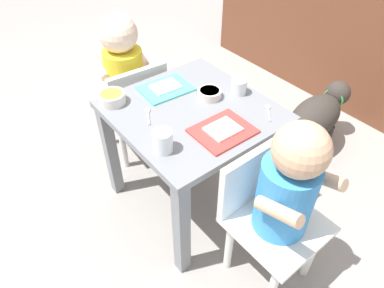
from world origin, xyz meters
The scene contains 14 objects.
ground_plane centered at (0.00, 0.00, 0.00)m, with size 7.00×7.00×0.00m, color gray.
kitchen_cabinet_back centered at (0.00, 1.25, 0.48)m, with size 2.04×0.34×0.95m, color brown.
dining_table centered at (0.00, 0.00, 0.39)m, with size 0.55×0.53×0.48m.
seated_child_left centered at (-0.44, -0.03, 0.43)m, with size 0.30×0.30×0.69m.
seated_child_right centered at (0.44, 0.00, 0.43)m, with size 0.28×0.28×0.69m.
dog centered at (0.11, 0.69, 0.20)m, with size 0.22×0.45×0.31m.
food_tray_left centered at (-0.16, 0.00, 0.48)m, with size 0.16×0.20×0.02m.
food_tray_right centered at (0.16, 0.00, 0.48)m, with size 0.16×0.19×0.02m.
water_cup_left centered at (0.11, -0.20, 0.51)m, with size 0.06×0.06×0.07m.
water_cup_right centered at (0.03, 0.20, 0.50)m, with size 0.06×0.06×0.06m.
veggie_bowl_near centered at (-0.02, 0.10, 0.49)m, with size 0.09×0.09×0.03m.
cereal_bowl_left_side centered at (-0.21, -0.20, 0.50)m, with size 0.10×0.10×0.04m.
spoon_by_left_tray centered at (0.18, 0.20, 0.48)m, with size 0.08×0.08×0.01m.
spoon_by_right_tray centered at (-0.07, -0.14, 0.48)m, with size 0.09×0.06×0.01m.
Camera 1 is at (0.80, -0.63, 1.22)m, focal length 32.89 mm.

